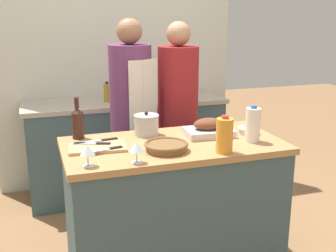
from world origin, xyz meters
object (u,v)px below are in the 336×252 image
Objects in this scene: wicker_basket at (166,146)px; wine_glass_left at (87,151)px; condiment_bottle_tall at (141,91)px; person_cook_guest at (178,113)px; knife_chef at (98,141)px; milk_jug at (253,125)px; condiment_bottle_short at (107,93)px; juice_jug at (225,135)px; wine_bottle_green at (78,122)px; roasting_pan at (209,129)px; knife_paring at (93,143)px; cutting_board at (97,147)px; mixing_bowl at (248,130)px; stock_pot at (146,125)px; knife_bread at (107,149)px; person_cook_aproned at (132,115)px; wine_glass_right at (137,148)px.

wine_glass_left is (-0.47, -0.11, 0.06)m from wicker_basket.
condiment_bottle_tall is 0.09× the size of person_cook_guest.
knife_chef is at bearing 144.74° from wicker_basket.
milk_jug is 0.89m from person_cook_guest.
person_cook_guest is (0.46, -0.57, -0.09)m from condiment_bottle_short.
wine_bottle_green reaches higher than juice_jug.
knife_chef is (-0.72, 0.04, -0.02)m from roasting_pan.
knife_paring is 1.02m from person_cook_guest.
mixing_bowl is at bearing 0.11° from cutting_board.
wicker_basket reaches higher than mixing_bowl.
juice_jug is (0.33, -0.48, 0.03)m from stock_pot.
knife_paring is at bearing -159.11° from stock_pot.
juice_jug reaches higher than stock_pot.
knife_paring and knife_bread have the same top height.
wine_glass_left is at bearing -102.89° from knife_paring.
wine_glass_left is at bearing -108.51° from cutting_board.
knife_chef is 0.72m from person_cook_aproned.
condiment_bottle_short reaches higher than stock_pot.
knife_bread is (-0.31, -0.28, -0.05)m from stock_pot.
condiment_bottle_short reaches higher than wine_glass_left.
juice_jug is 0.52m from wine_glass_right.
stock_pot reaches higher than wine_glass_right.
wine_glass_right reaches higher than knife_bread.
wine_bottle_green is at bearing 158.12° from milk_jug.
person_cook_aproned is (0.46, 0.46, -0.09)m from wine_bottle_green.
condiment_bottle_tall is at bearing 105.29° from mixing_bowl.
mixing_bowl is at bearing -16.22° from stock_pot.
person_cook_guest is (0.38, -0.00, -0.01)m from person_cook_aproned.
knife_chef is 0.17× the size of person_cook_aproned.
roasting_pan is 1.45× the size of knife_paring.
juice_jug is 1.01m from person_cook_guest.
stock_pot is 0.44m from wine_bottle_green.
juice_jug is 0.80× the size of knife_chef.
juice_jug is 1.47× the size of condiment_bottle_tall.
mixing_bowl is at bearing 5.23° from knife_bread.
wine_bottle_green is 0.16× the size of person_cook_aproned.
roasting_pan is at bearing 11.02° from knife_bread.
knife_paring is 1.21× the size of condiment_bottle_short.
cutting_board is 0.41m from stock_pot.
juice_jug reaches higher than mixing_bowl.
knife_chef is at bearing -115.64° from condiment_bottle_tall.
knife_paring is (-0.03, -0.04, -0.00)m from knife_chef.
roasting_pan is at bearing -14.12° from wine_bottle_green.
mixing_bowl is 0.08× the size of person_cook_guest.
cutting_board is 1.00m from mixing_bowl.
condiment_bottle_tall is at bearing 80.66° from wicker_basket.
cutting_board is (-0.38, 0.16, -0.02)m from wicker_basket.
wine_glass_right is at bearing -61.68° from cutting_board.
cutting_board is 1.58× the size of knife_paring.
milk_jug is at bearing -9.36° from cutting_board.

